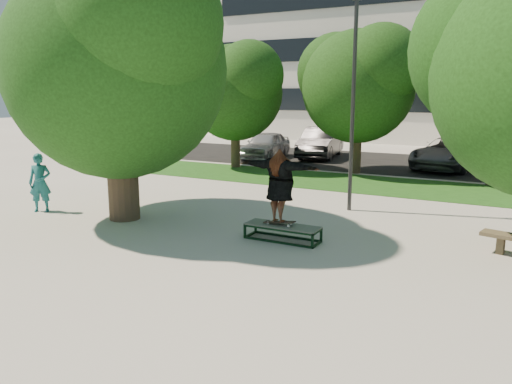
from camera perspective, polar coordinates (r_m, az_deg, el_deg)
The scene contains 16 objects.
ground at distance 11.23m, azimuth -2.27°, elevation -6.70°, with size 120.00×120.00×0.00m, color #A29D95.
grass_strip at distance 19.52m, azimuth 14.63°, elevation 0.71°, with size 30.00×4.00×0.02m, color #163F12.
asphalt_strip at distance 26.01m, azimuth 15.93°, elevation 3.19°, with size 40.00×8.00×0.01m, color black.
tree_left at distance 14.20m, azimuth -15.66°, elevation 14.74°, with size 6.96×5.95×7.12m.
bg_tree_left at distance 23.56m, azimuth -2.47°, elevation 11.91°, with size 5.28×4.51×5.77m.
bg_tree_mid at distance 22.26m, azimuth 11.47°, elevation 12.47°, with size 5.76×4.92×6.24m.
bg_tree_right at distance 20.79m, azimuth 25.90°, elevation 10.24°, with size 5.04×4.31×5.43m.
lamppost at distance 14.88m, azimuth 11.03°, elevation 9.86°, with size 0.25×0.15×6.11m.
office_building at distance 42.09m, azimuth 18.71°, elevation 16.88°, with size 30.00×14.12×16.00m.
grind_box at distance 11.94m, azimuth 3.05°, elevation -4.66°, with size 1.80×0.60×0.38m.
skater_rig at distance 11.71m, azimuth 2.74°, elevation 0.70°, with size 2.18×0.81×1.81m.
bystander at distance 15.99m, azimuth -23.46°, elevation 0.98°, with size 0.63×0.41×1.73m, color #1A5E64.
car_silver_a at distance 26.90m, azimuth 1.11°, elevation 5.40°, with size 1.69×4.20×1.43m, color #AAABAF.
car_dark at distance 27.42m, azimuth 7.39°, elevation 5.62°, with size 1.72×4.93×1.63m, color black.
car_grey at distance 24.80m, azimuth 21.30°, elevation 4.15°, with size 2.40×5.21×1.45m, color #58585D.
car_silver_b at distance 25.84m, azimuth 26.32°, elevation 4.23°, with size 2.31×5.67×1.65m, color #ABABB0.
Camera 1 is at (5.44, -9.20, 3.46)m, focal length 35.00 mm.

